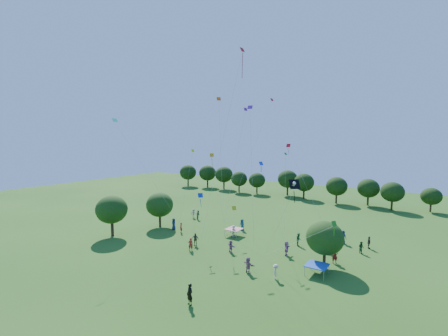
# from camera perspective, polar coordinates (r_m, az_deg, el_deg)

# --- Properties ---
(ground) EXTENTS (160.00, 160.00, 0.00)m
(ground) POSITION_cam_1_polar(r_m,az_deg,el_deg) (29.76, -16.56, -23.83)
(ground) COLOR #31611C
(near_tree_west) EXTENTS (4.64, 4.64, 6.14)m
(near_tree_west) POSITION_cam_1_polar(r_m,az_deg,el_deg) (48.30, -20.61, -7.42)
(near_tree_west) COLOR #422B19
(near_tree_west) RESTS_ON ground
(near_tree_north) EXTENTS (4.47, 4.47, 5.70)m
(near_tree_north) POSITION_cam_1_polar(r_m,az_deg,el_deg) (51.31, -12.15, -6.87)
(near_tree_north) COLOR #422B19
(near_tree_north) RESTS_ON ground
(near_tree_east) EXTENTS (4.18, 4.18, 5.32)m
(near_tree_east) POSITION_cam_1_polar(r_m,az_deg,el_deg) (36.40, 18.66, -12.51)
(near_tree_east) COLOR #422B19
(near_tree_east) RESTS_ON ground
(treeline) EXTENTS (88.01, 8.77, 6.77)m
(treeline) POSITION_cam_1_polar(r_m,az_deg,el_deg) (75.82, 16.51, -2.73)
(treeline) COLOR #422B19
(treeline) RESTS_ON ground
(tent_red_stripe) EXTENTS (2.20, 2.20, 1.10)m
(tent_red_stripe) POSITION_cam_1_polar(r_m,az_deg,el_deg) (46.09, 1.90, -11.55)
(tent_red_stripe) COLOR red
(tent_red_stripe) RESTS_ON ground
(tent_blue) EXTENTS (2.20, 2.20, 1.10)m
(tent_blue) POSITION_cam_1_polar(r_m,az_deg,el_deg) (35.14, 17.29, -17.28)
(tent_blue) COLOR blue
(tent_blue) RESTS_ON ground
(man_in_black) EXTENTS (0.79, 0.60, 1.90)m
(man_in_black) POSITION_cam_1_polar(r_m,az_deg,el_deg) (28.54, -6.54, -22.81)
(man_in_black) COLOR black
(man_in_black) RESTS_ON ground
(crowd_person_0) EXTENTS (1.04, 0.90, 1.85)m
(crowd_person_0) POSITION_cam_1_polar(r_m,az_deg,el_deg) (45.98, 21.71, -12.11)
(crowd_person_0) COLOR navy
(crowd_person_0) RESTS_ON ground
(crowd_person_1) EXTENTS (0.84, 0.80, 1.90)m
(crowd_person_1) POSITION_cam_1_polar(r_m,az_deg,el_deg) (38.72, 20.37, -15.35)
(crowd_person_1) COLOR maroon
(crowd_person_1) RESTS_ON ground
(crowd_person_2) EXTENTS (0.84, 0.80, 1.54)m
(crowd_person_2) POSITION_cam_1_polar(r_m,az_deg,el_deg) (43.20, 24.66, -13.57)
(crowd_person_2) COLOR #214F2B
(crowd_person_2) RESTS_ON ground
(crowd_person_3) EXTENTS (1.07, 1.20, 1.71)m
(crowd_person_3) POSITION_cam_1_polar(r_m,az_deg,el_deg) (45.76, 1.83, -11.91)
(crowd_person_3) COLOR beige
(crowd_person_3) RESTS_ON ground
(crowd_person_4) EXTENTS (1.08, 1.07, 1.78)m
(crowd_person_4) POSITION_cam_1_polar(r_m,az_deg,el_deg) (41.99, 18.65, -13.74)
(crowd_person_4) COLOR #372F2C
(crowd_person_4) RESTS_ON ground
(crowd_person_5) EXTENTS (0.87, 1.77, 1.81)m
(crowd_person_5) POSITION_cam_1_polar(r_m,az_deg,el_deg) (39.52, 11.83, -14.76)
(crowd_person_5) COLOR #9F5C98
(crowd_person_5) RESTS_ON ground
(crowd_person_6) EXTENTS (0.99, 0.68, 1.82)m
(crowd_person_6) POSITION_cam_1_polar(r_m,az_deg,el_deg) (48.88, 3.47, -10.72)
(crowd_person_6) COLOR navy
(crowd_person_6) RESTS_ON ground
(crowd_person_7) EXTENTS (0.69, 0.68, 1.58)m
(crowd_person_7) POSITION_cam_1_polar(r_m,az_deg,el_deg) (48.09, -8.20, -11.18)
(crowd_person_7) COLOR maroon
(crowd_person_7) RESTS_ON ground
(crowd_person_8) EXTENTS (0.79, 0.98, 1.75)m
(crowd_person_8) POSITION_cam_1_polar(r_m,az_deg,el_deg) (43.34, 14.04, -13.03)
(crowd_person_8) COLOR #296134
(crowd_person_8) RESTS_ON ground
(crowd_person_9) EXTENTS (0.88, 1.12, 1.57)m
(crowd_person_9) POSITION_cam_1_polar(r_m,az_deg,el_deg) (33.29, 9.82, -18.89)
(crowd_person_9) COLOR beige
(crowd_person_9) RESTS_ON ground
(crowd_person_10) EXTENTS (1.12, 0.82, 1.74)m
(crowd_person_10) POSITION_cam_1_polar(r_m,az_deg,el_deg) (42.30, -5.51, -13.36)
(crowd_person_10) COLOR #464038
(crowd_person_10) RESTS_ON ground
(crowd_person_11) EXTENTS (1.70, 1.02, 1.72)m
(crowd_person_11) POSITION_cam_1_polar(r_m,az_deg,el_deg) (34.32, 4.63, -17.93)
(crowd_person_11) COLOR #95577A
(crowd_person_11) RESTS_ON ground
(crowd_person_12) EXTENTS (0.99, 0.99, 1.84)m
(crowd_person_12) POSITION_cam_1_polar(r_m,az_deg,el_deg) (49.75, -9.55, -10.49)
(crowd_person_12) COLOR navy
(crowd_person_12) RESTS_ON ground
(crowd_person_13) EXTENTS (0.74, 0.73, 1.69)m
(crowd_person_13) POSITION_cam_1_polar(r_m,az_deg,el_deg) (40.58, -6.38, -14.23)
(crowd_person_13) COLOR maroon
(crowd_person_13) RESTS_ON ground
(crowd_person_14) EXTENTS (0.94, 0.81, 1.69)m
(crowd_person_14) POSITION_cam_1_polar(r_m,az_deg,el_deg) (55.29, -4.94, -8.91)
(crowd_person_14) COLOR #296042
(crowd_person_14) RESTS_ON ground
(crowd_person_15) EXTENTS (1.20, 0.86, 1.68)m
(crowd_person_15) POSITION_cam_1_polar(r_m,az_deg,el_deg) (56.56, -5.82, -8.59)
(crowd_person_15) COLOR tan
(crowd_person_15) RESTS_ON ground
(crowd_person_16) EXTENTS (0.67, 1.05, 1.66)m
(crowd_person_16) POSITION_cam_1_polar(r_m,az_deg,el_deg) (45.31, 25.89, -12.66)
(crowd_person_16) COLOR #362E2B
(crowd_person_16) RESTS_ON ground
(crowd_person_17) EXTENTS (1.55, 0.97, 1.57)m
(crowd_person_17) POSITION_cam_1_polar(r_m,az_deg,el_deg) (39.78, 1.32, -14.70)
(crowd_person_17) COLOR #9B5A91
(crowd_person_17) RESTS_ON ground
(pirate_kite) EXTENTS (5.09, 4.05, 9.29)m
(pirate_kite) POSITION_cam_1_polar(r_m,az_deg,el_deg) (29.83, 13.11, -3.37)
(pirate_kite) COLOR black
(red_high_kite) EXTENTS (4.80, 3.06, 24.49)m
(red_high_kite) POSITION_cam_1_polar(r_m,az_deg,el_deg) (38.54, 1.86, 14.21)
(red_high_kite) COLOR red
(small_kite_0) EXTENTS (7.46, 2.92, 12.56)m
(small_kite_0) POSITION_cam_1_polar(r_m,az_deg,el_deg) (46.22, 13.32, 1.37)
(small_kite_0) COLOR red
(small_kite_1) EXTENTS (0.66, 4.13, 11.22)m
(small_kite_1) POSITION_cam_1_polar(r_m,az_deg,el_deg) (43.95, -1.91, -0.03)
(small_kite_1) COLOR orange
(small_kite_2) EXTENTS (1.40, 3.52, 3.79)m
(small_kite_2) POSITION_cam_1_polar(r_m,az_deg,el_deg) (42.56, 1.85, -8.13)
(small_kite_2) COLOR yellow
(small_kite_3) EXTENTS (2.12, 4.93, 11.34)m
(small_kite_3) POSITION_cam_1_polar(r_m,az_deg,el_deg) (42.26, 11.60, -1.65)
(small_kite_3) COLOR #187D16
(small_kite_4) EXTENTS (3.88, 0.64, 10.27)m
(small_kite_4) POSITION_cam_1_polar(r_m,az_deg,el_deg) (39.92, 7.76, -1.59)
(small_kite_4) COLOR blue
(small_kite_5) EXTENTS (2.89, 2.33, 18.11)m
(small_kite_5) POSITION_cam_1_polar(r_m,az_deg,el_deg) (46.78, 3.06, 5.57)
(small_kite_5) COLOR #84178F
(small_kite_6) EXTENTS (0.87, 0.36, 2.91)m
(small_kite_6) POSITION_cam_1_polar(r_m,az_deg,el_deg) (39.76, 18.23, -10.47)
(small_kite_6) COLOR white
(small_kite_7) EXTENTS (5.29, 8.10, 16.15)m
(small_kite_7) POSITION_cam_1_polar(r_m,az_deg,el_deg) (44.90, -17.67, 4.64)
(small_kite_7) COLOR #0DD19B
(small_kite_8) EXTENTS (5.46, 6.16, 19.80)m
(small_kite_8) POSITION_cam_1_polar(r_m,az_deg,el_deg) (48.48, 6.59, 6.32)
(small_kite_8) COLOR red
(small_kite_9) EXTENTS (1.45, 0.71, 19.82)m
(small_kite_9) POSITION_cam_1_polar(r_m,az_deg,el_deg) (47.29, -0.81, 7.88)
(small_kite_9) COLOR #FF630D
(small_kite_10) EXTENTS (2.00, 1.56, 11.71)m
(small_kite_10) POSITION_cam_1_polar(r_m,az_deg,el_deg) (46.07, -6.59, -0.16)
(small_kite_10) COLOR #E1FB16
(small_kite_11) EXTENTS (8.83, 5.60, 6.43)m
(small_kite_11) POSITION_cam_1_polar(r_m,az_deg,el_deg) (28.58, 17.16, -11.75)
(small_kite_11) COLOR #277D16
(small_kite_12) EXTENTS (0.90, 1.47, 6.24)m
(small_kite_12) POSITION_cam_1_polar(r_m,az_deg,el_deg) (39.20, -4.64, -6.15)
(small_kite_12) COLOR #1133B0
(small_kite_13) EXTENTS (2.17, 2.38, 17.29)m
(small_kite_13) POSITION_cam_1_polar(r_m,az_deg,el_deg) (36.04, 5.15, 5.47)
(small_kite_13) COLOR purple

